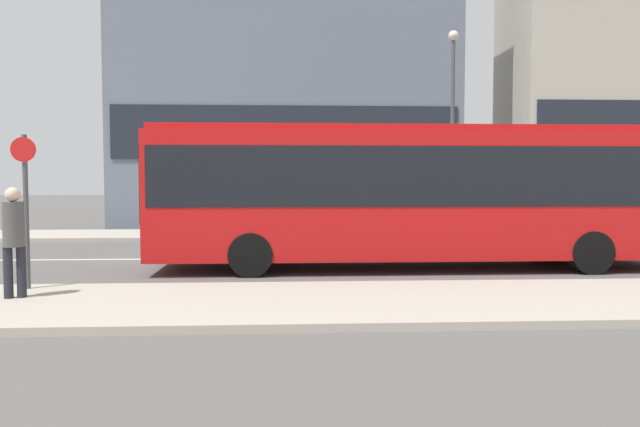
% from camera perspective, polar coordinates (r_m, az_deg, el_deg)
% --- Properties ---
extents(ground_plane, '(120.00, 120.00, 0.00)m').
position_cam_1_polar(ground_plane, '(16.75, -11.29, -4.09)').
color(ground_plane, '#595654').
extents(sidewalk_near, '(44.00, 3.50, 0.13)m').
position_cam_1_polar(sidewalk_near, '(10.67, -16.06, -8.04)').
color(sidewalk_near, '#B2A899').
rests_on(sidewalk_near, ground_plane).
extents(sidewalk_far, '(44.00, 3.50, 0.13)m').
position_cam_1_polar(sidewalk_far, '(22.91, -9.09, -1.92)').
color(sidewalk_far, '#B2A899').
rests_on(sidewalk_far, ground_plane).
extents(lane_centerline, '(41.80, 0.16, 0.01)m').
position_cam_1_polar(lane_centerline, '(16.75, -11.29, -4.08)').
color(lane_centerline, silver).
rests_on(lane_centerline, ground_plane).
extents(apartment_block_left_tower, '(14.92, 5.06, 14.56)m').
position_cam_1_polar(apartment_block_left_tower, '(28.89, -3.12, 13.55)').
color(apartment_block_left_tower, slate).
rests_on(apartment_block_left_tower, ground_plane).
extents(city_bus, '(12.17, 2.56, 3.30)m').
position_cam_1_polar(city_bus, '(14.80, 8.50, 2.35)').
color(city_bus, red).
rests_on(city_bus, ground_plane).
extents(parked_car_0, '(4.68, 1.77, 1.43)m').
position_cam_1_polar(parked_car_0, '(22.61, 24.20, -0.70)').
color(parked_car_0, silver).
rests_on(parked_car_0, ground_plane).
extents(pedestrian_near_stop, '(0.34, 0.34, 1.85)m').
position_cam_1_polar(pedestrian_near_stop, '(11.56, -26.21, -1.74)').
color(pedestrian_near_stop, '#23232D').
rests_on(pedestrian_near_stop, sidewalk_near).
extents(bus_stop_sign, '(0.44, 0.12, 2.78)m').
position_cam_1_polar(bus_stop_sign, '(12.38, -25.33, 1.18)').
color(bus_stop_sign, '#4C4C51').
rests_on(bus_stop_sign, sidewalk_near).
extents(street_lamp, '(0.36, 0.36, 7.12)m').
position_cam_1_polar(street_lamp, '(22.63, 12.02, 9.13)').
color(street_lamp, '#4C4C51').
rests_on(street_lamp, sidewalk_far).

